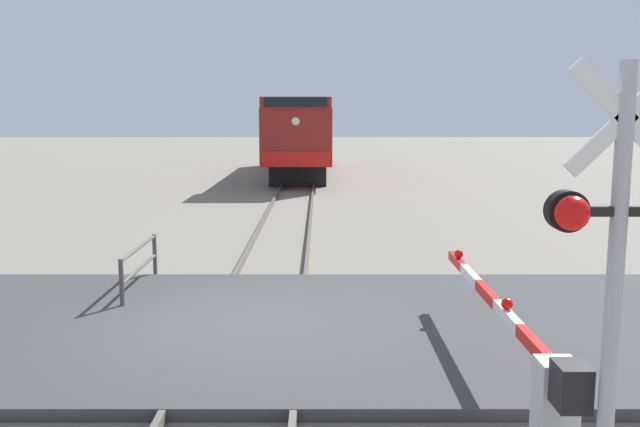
{
  "coord_description": "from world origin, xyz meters",
  "views": [
    {
      "loc": [
        1.01,
        -10.14,
        3.38
      ],
      "look_at": [
        1.03,
        3.32,
        1.35
      ],
      "focal_mm": 38.24,
      "sensor_mm": 36.0,
      "label": 1
    }
  ],
  "objects": [
    {
      "name": "ground_plane",
      "position": [
        0.0,
        0.0,
        0.0
      ],
      "size": [
        160.0,
        160.0,
        0.0
      ],
      "primitive_type": "plane",
      "color": "slate"
    },
    {
      "name": "rail_track_left",
      "position": [
        -0.72,
        0.0,
        0.07
      ],
      "size": [
        0.08,
        80.0,
        0.15
      ],
      "primitive_type": "cube",
      "color": "#59544C",
      "rests_on": "ground_plane"
    },
    {
      "name": "rail_track_right",
      "position": [
        0.72,
        0.0,
        0.07
      ],
      "size": [
        0.08,
        80.0,
        0.15
      ],
      "primitive_type": "cube",
      "color": "#59544C",
      "rests_on": "ground_plane"
    },
    {
      "name": "road_surface",
      "position": [
        0.0,
        0.0,
        0.08
      ],
      "size": [
        36.0,
        6.21,
        0.16
      ],
      "primitive_type": "cube",
      "color": "#38383A",
      "rests_on": "ground_plane"
    },
    {
      "name": "locomotive",
      "position": [
        0.0,
        25.97,
        2.1
      ],
      "size": [
        3.05,
        15.88,
        3.97
      ],
      "color": "black",
      "rests_on": "ground_plane"
    },
    {
      "name": "crossing_signal",
      "position": [
        3.43,
        -4.72,
        2.34
      ],
      "size": [
        1.18,
        0.33,
        3.8
      ],
      "color": "#ADADB2",
      "rests_on": "ground_plane"
    },
    {
      "name": "crossing_gate",
      "position": [
        3.22,
        -3.35,
        0.75
      ],
      "size": [
        0.36,
        5.7,
        1.2
      ],
      "color": "silver",
      "rests_on": "ground_plane"
    },
    {
      "name": "guard_railing",
      "position": [
        -2.3,
        2.07,
        0.61
      ],
      "size": [
        0.08,
        2.39,
        0.95
      ],
      "color": "#4C4742",
      "rests_on": "ground_plane"
    }
  ]
}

